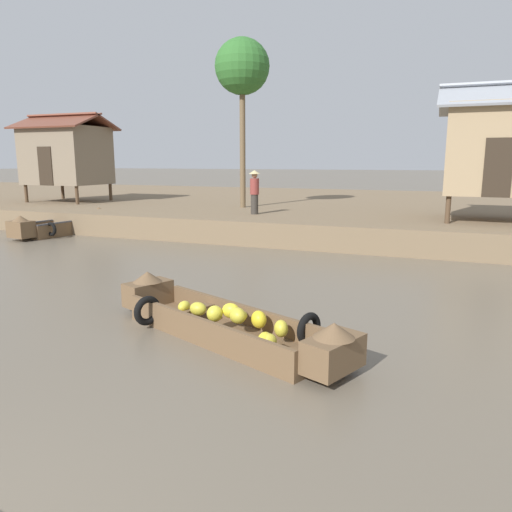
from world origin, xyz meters
The scene contains 8 objects.
ground_plane centered at (0.00, 10.00, 0.00)m, with size 300.00×300.00×0.00m, color #665B4C.
riverbank_strip centered at (0.00, 23.79, 0.42)m, with size 160.00×20.00×0.84m, color #756047.
banana_boat centered at (0.30, 5.74, 0.27)m, with size 4.75×2.64×0.77m.
cargo_boat_upstream centered at (-10.51, 13.87, 0.35)m, with size 1.42×4.40×0.92m.
stilt_house_left centered at (-14.18, 18.33, 3.16)m, with size 4.22×3.35×4.25m.
stilt_house_mid_left centered at (4.88, 17.19, 3.26)m, with size 3.76×3.55×4.52m.
palm_tree_near centered at (-4.83, 18.59, 6.62)m, with size 2.29×2.29×7.01m.
vendor_person centered at (-3.33, 16.19, 1.77)m, with size 0.44×0.44×1.66m.
Camera 1 is at (3.52, -1.07, 2.84)m, focal length 34.14 mm.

